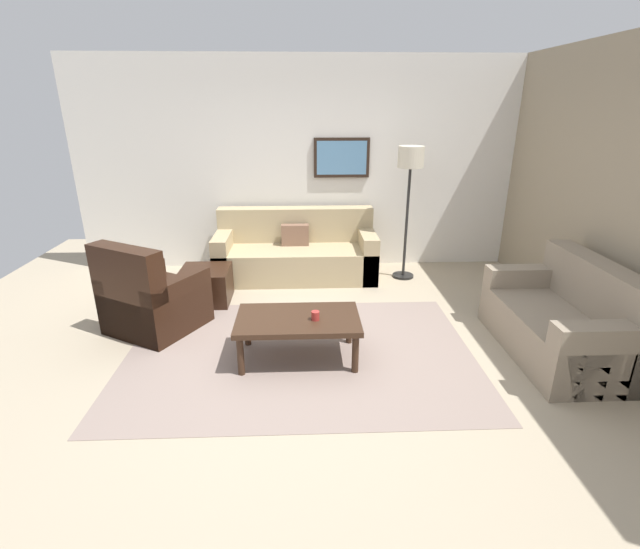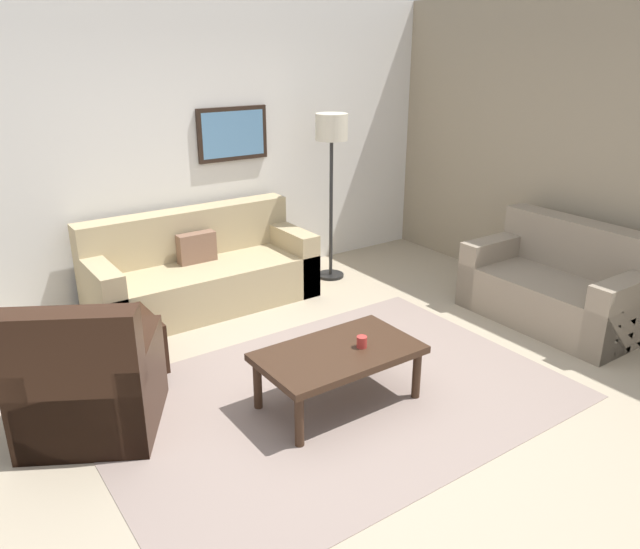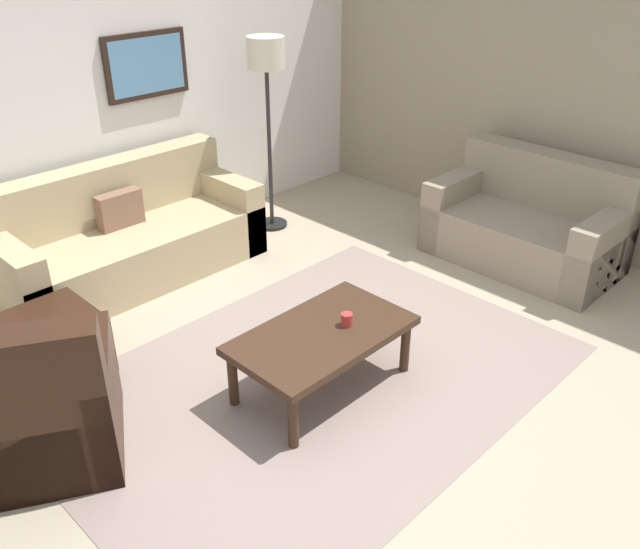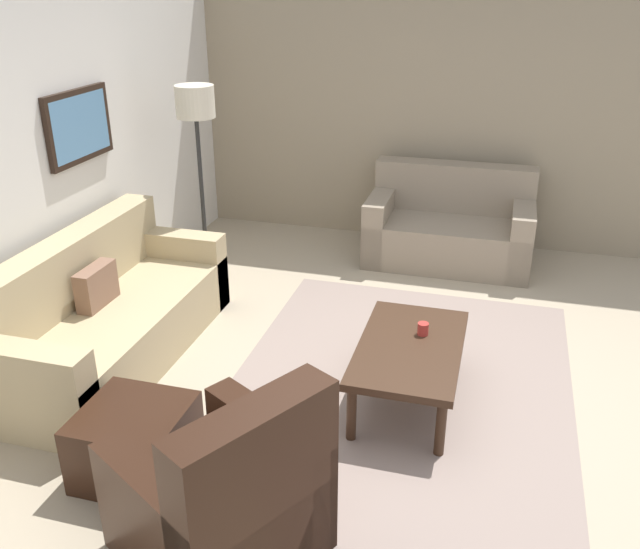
{
  "view_description": "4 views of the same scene",
  "coord_description": "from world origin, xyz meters",
  "px_view_note": "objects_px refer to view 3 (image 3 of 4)",
  "views": [
    {
      "loc": [
        0.04,
        -3.72,
        2.18
      ],
      "look_at": [
        0.2,
        0.27,
        0.68
      ],
      "focal_mm": 25.46,
      "sensor_mm": 36.0,
      "label": 1
    },
    {
      "loc": [
        -2.23,
        -3.04,
        2.36
      ],
      "look_at": [
        0.2,
        0.45,
        0.75
      ],
      "focal_mm": 34.52,
      "sensor_mm": 36.0,
      "label": 2
    },
    {
      "loc": [
        -2.39,
        -2.4,
        2.62
      ],
      "look_at": [
        0.18,
        0.13,
        0.65
      ],
      "focal_mm": 37.4,
      "sensor_mm": 36.0,
      "label": 3
    },
    {
      "loc": [
        -3.69,
        -0.51,
        2.55
      ],
      "look_at": [
        -0.16,
        0.48,
        0.89
      ],
      "focal_mm": 37.83,
      "sensor_mm": 36.0,
      "label": 4
    }
  ],
  "objects_px": {
    "couch_loveseat": "(529,226)",
    "ottoman": "(52,345)",
    "couch_main": "(125,239)",
    "cup": "(347,319)",
    "coffee_table": "(322,339)",
    "lamp_standing": "(267,73)",
    "framed_artwork": "(147,65)",
    "armchair_leather": "(37,416)"
  },
  "relations": [
    {
      "from": "couch_main",
      "to": "coffee_table",
      "type": "distance_m",
      "value": 2.19
    },
    {
      "from": "couch_main",
      "to": "lamp_standing",
      "type": "bearing_deg",
      "value": -5.98
    },
    {
      "from": "cup",
      "to": "lamp_standing",
      "type": "xyz_separation_m",
      "value": [
        1.25,
        2.09,
        0.96
      ]
    },
    {
      "from": "coffee_table",
      "to": "framed_artwork",
      "type": "distance_m",
      "value": 2.89
    },
    {
      "from": "lamp_standing",
      "to": "framed_artwork",
      "type": "distance_m",
      "value": 0.98
    },
    {
      "from": "couch_loveseat",
      "to": "coffee_table",
      "type": "bearing_deg",
      "value": 179.82
    },
    {
      "from": "coffee_table",
      "to": "lamp_standing",
      "type": "distance_m",
      "value": 2.69
    },
    {
      "from": "couch_loveseat",
      "to": "framed_artwork",
      "type": "bearing_deg",
      "value": 125.94
    },
    {
      "from": "couch_main",
      "to": "coffee_table",
      "type": "bearing_deg",
      "value": -89.02
    },
    {
      "from": "coffee_table",
      "to": "couch_loveseat",
      "type": "bearing_deg",
      "value": -0.18
    },
    {
      "from": "couch_loveseat",
      "to": "framed_artwork",
      "type": "height_order",
      "value": "framed_artwork"
    },
    {
      "from": "armchair_leather",
      "to": "couch_loveseat",
      "type": "bearing_deg",
      "value": -8.9
    },
    {
      "from": "ottoman",
      "to": "cup",
      "type": "relative_size",
      "value": 6.98
    },
    {
      "from": "couch_loveseat",
      "to": "coffee_table",
      "type": "height_order",
      "value": "couch_loveseat"
    },
    {
      "from": "couch_loveseat",
      "to": "coffee_table",
      "type": "distance_m",
      "value": 2.47
    },
    {
      "from": "coffee_table",
      "to": "couch_main",
      "type": "bearing_deg",
      "value": 90.98
    },
    {
      "from": "couch_loveseat",
      "to": "lamp_standing",
      "type": "distance_m",
      "value": 2.56
    },
    {
      "from": "couch_main",
      "to": "framed_artwork",
      "type": "relative_size",
      "value": 2.8
    },
    {
      "from": "couch_main",
      "to": "lamp_standing",
      "type": "xyz_separation_m",
      "value": [
        1.44,
        -0.15,
        1.11
      ]
    },
    {
      "from": "armchair_leather",
      "to": "couch_main",
      "type": "bearing_deg",
      "value": 47.13
    },
    {
      "from": "armchair_leather",
      "to": "ottoman",
      "type": "height_order",
      "value": "armchair_leather"
    },
    {
      "from": "ottoman",
      "to": "cup",
      "type": "xyz_separation_m",
      "value": [
        1.24,
        -1.39,
        0.25
      ]
    },
    {
      "from": "armchair_leather",
      "to": "cup",
      "type": "distance_m",
      "value": 1.79
    },
    {
      "from": "cup",
      "to": "coffee_table",
      "type": "bearing_deg",
      "value": 159.85
    },
    {
      "from": "ottoman",
      "to": "lamp_standing",
      "type": "xyz_separation_m",
      "value": [
        2.49,
        0.7,
        1.21
      ]
    },
    {
      "from": "couch_main",
      "to": "couch_loveseat",
      "type": "height_order",
      "value": "same"
    },
    {
      "from": "armchair_leather",
      "to": "coffee_table",
      "type": "xyz_separation_m",
      "value": [
        1.5,
        -0.61,
        0.05
      ]
    },
    {
      "from": "couch_loveseat",
      "to": "ottoman",
      "type": "relative_size",
      "value": 2.7
    },
    {
      "from": "lamp_standing",
      "to": "couch_loveseat",
      "type": "bearing_deg",
      "value": -62.4
    },
    {
      "from": "couch_loveseat",
      "to": "lamp_standing",
      "type": "bearing_deg",
      "value": 117.6
    },
    {
      "from": "couch_main",
      "to": "framed_artwork",
      "type": "height_order",
      "value": "framed_artwork"
    },
    {
      "from": "couch_main",
      "to": "lamp_standing",
      "type": "relative_size",
      "value": 1.22
    },
    {
      "from": "armchair_leather",
      "to": "coffee_table",
      "type": "bearing_deg",
      "value": -22.27
    },
    {
      "from": "couch_main",
      "to": "cup",
      "type": "distance_m",
      "value": 2.26
    },
    {
      "from": "couch_main",
      "to": "couch_loveseat",
      "type": "xyz_separation_m",
      "value": [
        2.51,
        -2.2,
        -0.0
      ]
    },
    {
      "from": "couch_loveseat",
      "to": "ottoman",
      "type": "height_order",
      "value": "couch_loveseat"
    },
    {
      "from": "couch_loveseat",
      "to": "framed_artwork",
      "type": "relative_size",
      "value": 2.02
    },
    {
      "from": "coffee_table",
      "to": "cup",
      "type": "bearing_deg",
      "value": -20.15
    },
    {
      "from": "couch_main",
      "to": "couch_loveseat",
      "type": "bearing_deg",
      "value": -41.17
    },
    {
      "from": "ottoman",
      "to": "coffee_table",
      "type": "height_order",
      "value": "coffee_table"
    },
    {
      "from": "couch_main",
      "to": "armchair_leather",
      "type": "xyz_separation_m",
      "value": [
        -1.46,
        -1.57,
        0.01
      ]
    },
    {
      "from": "framed_artwork",
      "to": "lamp_standing",
      "type": "bearing_deg",
      "value": -34.04
    }
  ]
}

